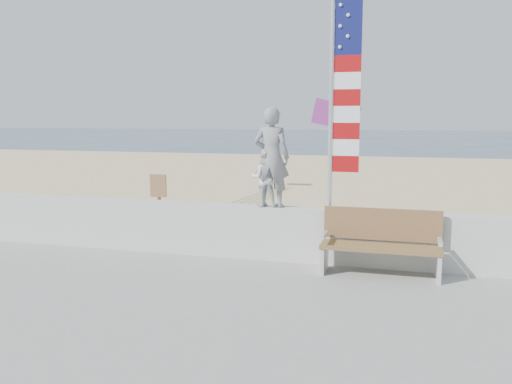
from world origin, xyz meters
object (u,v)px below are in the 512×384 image
child (265,178)px  flag (339,91)px  adult (272,157)px  bench (381,242)px

child → flag: size_ratio=0.28×
flag → adult: bearing=180.0°
child → bench: bearing=157.8°
adult → child: size_ratio=1.72×
adult → child: bearing=2.2°
adult → flag: size_ratio=0.48×
bench → flag: size_ratio=0.51×
child → bench: size_ratio=0.54×
adult → bench: bearing=168.4°
bench → flag: (-0.74, 0.45, 2.30)m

